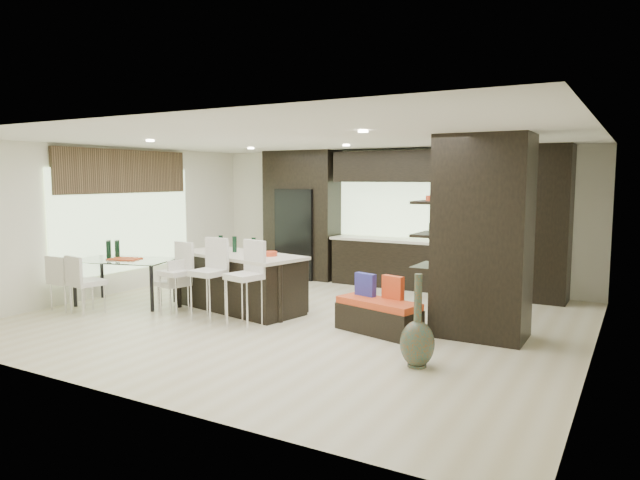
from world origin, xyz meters
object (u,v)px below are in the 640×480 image
Objects in this scene: stool_left at (176,286)px; dining_table at (126,282)px; chair_end at (173,287)px; kitchen_island at (241,282)px; stool_mid at (208,288)px; chair_far at (67,285)px; bench at (378,316)px; chair_near at (87,287)px; stool_right at (245,292)px; floor_vase at (418,321)px.

dining_table is (-1.26, 0.13, -0.07)m from stool_left.
chair_end is at bearing 150.70° from stool_left.
kitchen_island reaches higher than chair_end.
stool_mid is 1.21× the size of chair_far.
stool_left is 1.87m from chair_far.
bench is 0.76× the size of dining_table.
stool_left reaches higher than chair_far.
stool_right is at bearing 22.63° from chair_near.
bench is 3.40m from chair_end.
stool_left is 1.06× the size of chair_near.
chair_far is at bearing -178.76° from floor_vase.
chair_far reaches higher than dining_table.
stool_right is 0.63× the size of dining_table.
chair_far is (-5.90, -0.13, -0.12)m from floor_vase.
stool_mid is 2.51m from chair_far.
dining_table reaches higher than bench.
stool_left is 0.86× the size of floor_vase.
stool_right is (0.68, -0.00, 0.00)m from stool_mid.
bench is 1.47m from floor_vase.
kitchen_island is 2.78× the size of chair_end.
stool_right is (0.68, -0.79, 0.04)m from kitchen_island.
kitchen_island is 2.06× the size of floor_vase.
kitchen_island is 2.53m from bench.
kitchen_island is 2.21× the size of stool_right.
kitchen_island is 1.03m from stool_left.
bench is (2.51, 0.60, -0.27)m from stool_mid.
kitchen_island reaches higher than bench.
chair_near is at bearing -149.90° from bench.
stool_mid is 2.04m from chair_near.
stool_right is 0.83× the size of bench.
stool_left is 0.91× the size of stool_right.
stool_mid is at bearing 5.29° from stool_left.
bench is (2.51, -0.19, -0.23)m from kitchen_island.
chair_end is at bearing -131.00° from kitchen_island.
kitchen_island is 2.41× the size of stool_left.
kitchen_island is 2.05m from dining_table.
chair_end is at bearing 173.57° from stool_mid.
chair_near is 1.04× the size of chair_far.
floor_vase reaches higher than kitchen_island.
chair_near is (-1.94, -1.41, -0.03)m from kitchen_island.
chair_end is (-0.85, 0.15, -0.10)m from stool_mid.
bench is 1.13× the size of floor_vase.
stool_mid reaches higher than chair_end.
dining_table is (-4.45, -0.46, 0.15)m from bench.
stool_mid is 0.68m from stool_right.
stool_right is 2.83m from floor_vase.
floor_vase is 1.24× the size of chair_near.
kitchen_island reaches higher than stool_left.
floor_vase is at bearing 0.03° from stool_left.
dining_table is 0.90m from chair_far.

